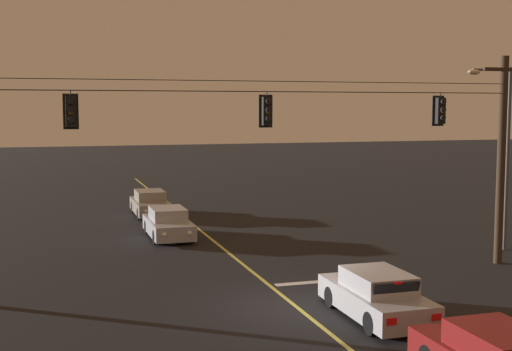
# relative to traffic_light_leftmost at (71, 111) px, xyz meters

# --- Properties ---
(ground_plane) EXTENTS (180.00, 180.00, 0.00)m
(ground_plane) POSITION_rel_traffic_light_leftmost_xyz_m (6.35, -3.06, -5.90)
(ground_plane) COLOR black
(lane_centre_stripe) EXTENTS (0.14, 60.00, 0.01)m
(lane_centre_stripe) POSITION_rel_traffic_light_leftmost_xyz_m (6.35, 6.02, -5.90)
(lane_centre_stripe) COLOR #D1C64C
(lane_centre_stripe) RESTS_ON ground
(stop_bar_paint) EXTENTS (3.40, 0.36, 0.01)m
(stop_bar_paint) POSITION_rel_traffic_light_leftmost_xyz_m (8.25, -0.58, -5.90)
(stop_bar_paint) COLOR silver
(stop_bar_paint) RESTS_ON ground
(signal_span_assembly) EXTENTS (20.81, 0.32, 7.96)m
(signal_span_assembly) POSITION_rel_traffic_light_leftmost_xyz_m (6.35, 0.02, -1.76)
(signal_span_assembly) COLOR #38281C
(signal_span_assembly) RESTS_ON ground
(traffic_light_leftmost) EXTENTS (0.48, 0.41, 1.22)m
(traffic_light_leftmost) POSITION_rel_traffic_light_leftmost_xyz_m (0.00, 0.00, 0.00)
(traffic_light_leftmost) COLOR black
(traffic_light_left_inner) EXTENTS (0.48, 0.41, 1.22)m
(traffic_light_left_inner) POSITION_rel_traffic_light_leftmost_xyz_m (6.43, 0.00, 0.00)
(traffic_light_left_inner) COLOR black
(traffic_light_centre) EXTENTS (0.48, 0.41, 1.22)m
(traffic_light_centre) POSITION_rel_traffic_light_leftmost_xyz_m (13.13, 0.00, 0.00)
(traffic_light_centre) COLOR black
(car_waiting_near_lane) EXTENTS (1.80, 4.33, 1.39)m
(car_waiting_near_lane) POSITION_rel_traffic_light_leftmost_xyz_m (8.14, -4.88, -5.25)
(car_waiting_near_lane) COLOR #A5A5AD
(car_waiting_near_lane) RESTS_ON ground
(car_oncoming_lead) EXTENTS (1.80, 4.42, 1.39)m
(car_oncoming_lead) POSITION_rel_traffic_light_leftmost_xyz_m (4.53, 8.96, -5.25)
(car_oncoming_lead) COLOR #A5A5AD
(car_oncoming_lead) RESTS_ON ground
(car_oncoming_trailing) EXTENTS (1.80, 4.42, 1.39)m
(car_oncoming_trailing) POSITION_rel_traffic_light_leftmost_xyz_m (4.70, 15.80, -5.25)
(car_oncoming_trailing) COLOR gray
(car_oncoming_trailing) RESTS_ON ground
(street_lamp_corner) EXTENTS (2.11, 0.30, 7.67)m
(street_lamp_corner) POSITION_rel_traffic_light_leftmost_xyz_m (17.42, 2.14, -1.27)
(street_lamp_corner) COLOR #4C4F54
(street_lamp_corner) RESTS_ON ground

